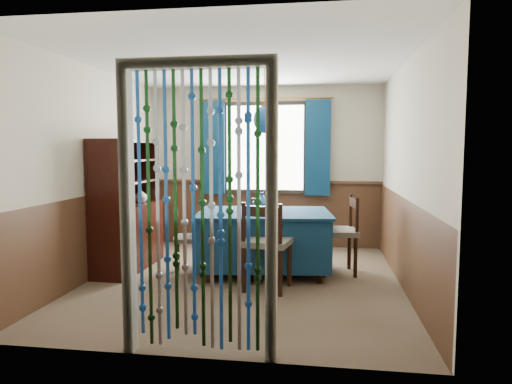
% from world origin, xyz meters
% --- Properties ---
extents(floor, '(4.00, 4.00, 0.00)m').
position_xyz_m(floor, '(0.00, 0.00, 0.00)').
color(floor, brown).
rests_on(floor, ground).
extents(ceiling, '(4.00, 4.00, 0.00)m').
position_xyz_m(ceiling, '(0.00, 0.00, 2.50)').
color(ceiling, silver).
rests_on(ceiling, ground).
extents(wall_back, '(3.60, 0.00, 3.60)m').
position_xyz_m(wall_back, '(0.00, 2.00, 1.25)').
color(wall_back, '#BCB39A').
rests_on(wall_back, ground).
extents(wall_front, '(3.60, 0.00, 3.60)m').
position_xyz_m(wall_front, '(0.00, -2.00, 1.25)').
color(wall_front, '#BCB39A').
rests_on(wall_front, ground).
extents(wall_left, '(0.00, 4.00, 4.00)m').
position_xyz_m(wall_left, '(-1.80, 0.00, 1.25)').
color(wall_left, '#BCB39A').
rests_on(wall_left, ground).
extents(wall_right, '(0.00, 4.00, 4.00)m').
position_xyz_m(wall_right, '(1.80, 0.00, 1.25)').
color(wall_right, '#BCB39A').
rests_on(wall_right, ground).
extents(wainscot_back, '(3.60, 0.00, 3.60)m').
position_xyz_m(wainscot_back, '(0.00, 1.99, 0.50)').
color(wainscot_back, '#482C1B').
rests_on(wainscot_back, ground).
extents(wainscot_front, '(3.60, 0.00, 3.60)m').
position_xyz_m(wainscot_front, '(0.00, -1.99, 0.50)').
color(wainscot_front, '#482C1B').
rests_on(wainscot_front, ground).
extents(wainscot_left, '(0.00, 4.00, 4.00)m').
position_xyz_m(wainscot_left, '(-1.79, 0.00, 0.50)').
color(wainscot_left, '#482C1B').
rests_on(wainscot_left, ground).
extents(wainscot_right, '(0.00, 4.00, 4.00)m').
position_xyz_m(wainscot_right, '(1.79, 0.00, 0.50)').
color(wainscot_right, '#482C1B').
rests_on(wainscot_right, ground).
extents(window, '(1.32, 0.12, 1.42)m').
position_xyz_m(window, '(0.00, 1.95, 1.55)').
color(window, black).
rests_on(window, wall_back).
extents(doorway, '(1.16, 0.12, 2.18)m').
position_xyz_m(doorway, '(0.00, -1.94, 1.05)').
color(doorway, silver).
rests_on(doorway, ground).
extents(dining_table, '(1.72, 1.28, 0.77)m').
position_xyz_m(dining_table, '(0.19, 0.35, 0.44)').
color(dining_table, '#0F2F4F').
rests_on(dining_table, floor).
extents(chair_near, '(0.56, 0.54, 0.97)m').
position_xyz_m(chair_near, '(0.30, -0.32, 0.52)').
color(chair_near, black).
rests_on(chair_near, floor).
extents(chair_far, '(0.45, 0.44, 0.84)m').
position_xyz_m(chair_far, '(0.08, 1.06, 0.45)').
color(chair_far, black).
rests_on(chair_far, floor).
extents(chair_left, '(0.48, 0.49, 0.82)m').
position_xyz_m(chair_left, '(-0.74, 0.21, 0.44)').
color(chair_left, black).
rests_on(chair_left, floor).
extents(chair_right, '(0.51, 0.53, 0.96)m').
position_xyz_m(chair_right, '(1.12, 0.50, 0.51)').
color(chair_right, black).
rests_on(chair_right, floor).
extents(sideboard, '(0.46, 1.27, 1.65)m').
position_xyz_m(sideboard, '(-1.56, 0.32, 0.58)').
color(sideboard, black).
rests_on(sideboard, floor).
extents(pendant_lamp, '(0.26, 0.26, 0.78)m').
position_xyz_m(pendant_lamp, '(0.19, 0.35, 1.89)').
color(pendant_lamp, olive).
rests_on(pendant_lamp, ceiling).
extents(vase_table, '(0.23, 0.23, 0.22)m').
position_xyz_m(vase_table, '(0.17, 0.35, 0.88)').
color(vase_table, '#154892').
rests_on(vase_table, dining_table).
extents(bowl_shelf, '(0.30, 0.30, 0.06)m').
position_xyz_m(bowl_shelf, '(-1.50, 0.08, 1.16)').
color(bowl_shelf, beige).
rests_on(bowl_shelf, sideboard).
extents(vase_sideboard, '(0.25, 0.25, 0.20)m').
position_xyz_m(vase_sideboard, '(-1.50, 0.63, 0.93)').
color(vase_sideboard, beige).
rests_on(vase_sideboard, sideboard).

